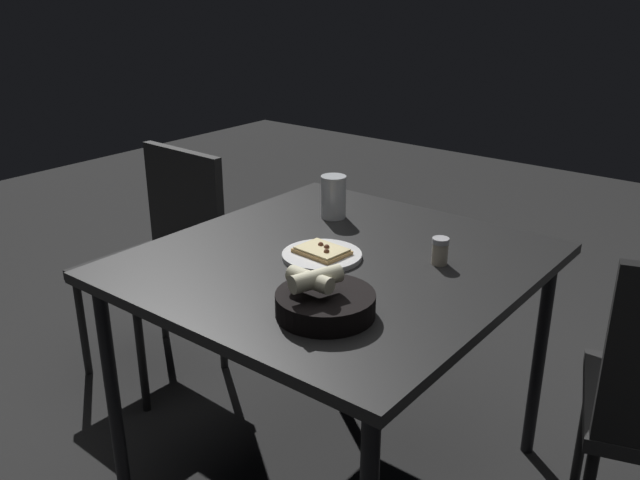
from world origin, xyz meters
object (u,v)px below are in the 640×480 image
object	(u,v)px
pizza_plate	(322,254)
chair_near	(163,249)
bread_basket	(323,301)
pepper_shaker	(440,252)
beer_glass	(333,199)
dining_table	(336,277)

from	to	relation	value
pizza_plate	chair_near	world-z (taller)	chair_near
pizza_plate	bread_basket	bearing A→B (deg)	38.84
pepper_shaker	chair_near	world-z (taller)	chair_near
pizza_plate	beer_glass	size ratio (longest dim) A/B	1.61
beer_glass	chair_near	xyz separation A→B (m)	(0.16, -0.70, -0.30)
beer_glass	chair_near	size ratio (longest dim) A/B	0.16
beer_glass	pepper_shaker	distance (m)	0.48
pepper_shaker	chair_near	xyz separation A→B (m)	(0.03, -1.16, -0.27)
beer_glass	chair_near	world-z (taller)	beer_glass
chair_near	dining_table	bearing A→B (deg)	83.33
dining_table	chair_near	xyz separation A→B (m)	(-0.11, -0.91, -0.18)
dining_table	bread_basket	size ratio (longest dim) A/B	4.57
pizza_plate	bread_basket	size ratio (longest dim) A/B	0.96
pizza_plate	chair_near	bearing A→B (deg)	-98.66
dining_table	beer_glass	bearing A→B (deg)	-141.32
dining_table	pepper_shaker	xyz separation A→B (m)	(-0.14, 0.25, 0.09)
dining_table	chair_near	bearing A→B (deg)	-96.67
pizza_plate	chair_near	xyz separation A→B (m)	(-0.13, -0.88, -0.25)
bread_basket	pepper_shaker	distance (m)	0.44
dining_table	beer_glass	distance (m)	0.36
dining_table	pepper_shaker	world-z (taller)	pepper_shaker
dining_table	beer_glass	size ratio (longest dim) A/B	7.68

